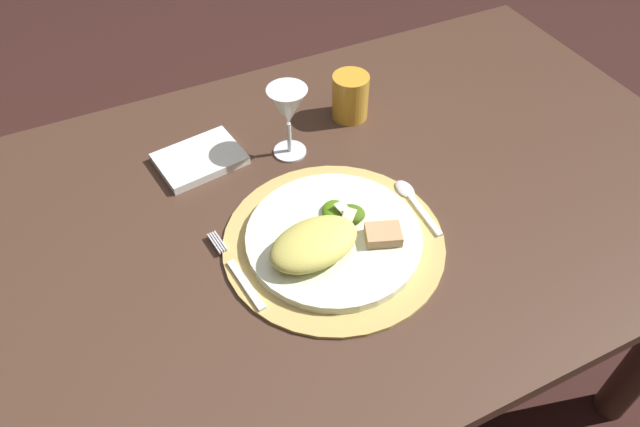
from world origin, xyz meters
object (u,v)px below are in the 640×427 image
(fork, at_px, (238,273))
(amber_tumbler, at_px, (350,97))
(dinner_plate, at_px, (334,237))
(wine_glass, at_px, (288,109))
(dining_table, at_px, (318,250))
(napkin, at_px, (200,159))
(spoon, at_px, (411,197))

(fork, height_order, amber_tumbler, amber_tumbler)
(dinner_plate, distance_m, wine_glass, 0.25)
(dining_table, height_order, dinner_plate, dinner_plate)
(dining_table, distance_m, napkin, 0.27)
(dining_table, xyz_separation_m, wine_glass, (0.01, 0.14, 0.22))
(spoon, relative_size, wine_glass, 1.00)
(fork, height_order, wine_glass, wine_glass)
(fork, distance_m, napkin, 0.27)
(dining_table, xyz_separation_m, dinner_plate, (-0.01, -0.09, 0.13))
(dining_table, bearing_deg, fork, -153.85)
(dinner_plate, xyz_separation_m, napkin, (-0.13, 0.28, -0.01))
(dining_table, distance_m, wine_glass, 0.26)
(wine_glass, distance_m, amber_tumbler, 0.17)
(napkin, relative_size, wine_glass, 1.07)
(fork, xyz_separation_m, napkin, (0.03, 0.27, -0.00))
(dinner_plate, relative_size, spoon, 2.02)
(fork, bearing_deg, amber_tumbler, 39.81)
(fork, distance_m, amber_tumbler, 0.44)
(spoon, bearing_deg, fork, -175.62)
(wine_glass, bearing_deg, spoon, -56.64)
(fork, bearing_deg, napkin, 84.35)
(dining_table, bearing_deg, spoon, -22.25)
(fork, xyz_separation_m, amber_tumbler, (0.33, 0.28, 0.04))
(dinner_plate, height_order, fork, dinner_plate)
(dinner_plate, bearing_deg, spoon, 9.56)
(spoon, height_order, napkin, napkin)
(napkin, distance_m, wine_glass, 0.19)
(dining_table, xyz_separation_m, spoon, (0.15, -0.06, 0.13))
(wine_glass, bearing_deg, dining_table, -94.92)
(fork, bearing_deg, spoon, 4.38)
(spoon, height_order, amber_tumbler, amber_tumbler)
(dinner_plate, height_order, amber_tumbler, amber_tumbler)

